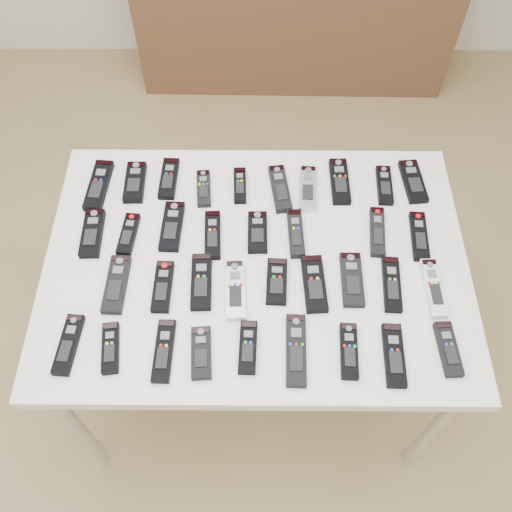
{
  "coord_description": "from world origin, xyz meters",
  "views": [
    {
      "loc": [
        0.04,
        -0.93,
        2.19
      ],
      "look_at": [
        0.04,
        -0.02,
        0.8
      ],
      "focal_mm": 40.0,
      "sensor_mm": 36.0,
      "label": 1
    }
  ],
  "objects_px": {
    "remote_0": "(99,185)",
    "remote_9": "(413,181)",
    "remote_1": "(135,182)",
    "remote_33": "(349,351)",
    "remote_18": "(116,284)",
    "remote_16": "(377,232)",
    "remote_22": "(277,281)",
    "remote_30": "(201,353)",
    "remote_34": "(394,355)",
    "remote_12": "(172,226)",
    "remote_20": "(201,282)",
    "remote_10": "(92,233)",
    "remote_27": "(68,344)",
    "remote_24": "(352,280)",
    "remote_4": "(240,186)",
    "remote_29": "(164,351)",
    "remote_31": "(248,347)",
    "remote_25": "(392,284)",
    "remote_13": "(213,235)",
    "sideboard": "(295,10)",
    "remote_11": "(128,234)",
    "remote_6": "(308,189)",
    "remote_28": "(110,348)",
    "remote_35": "(448,349)",
    "remote_3": "(204,189)",
    "remote_2": "(169,179)",
    "remote_7": "(340,181)",
    "remote_26": "(434,288)",
    "remote_19": "(163,287)",
    "remote_17": "(419,236)",
    "remote_23": "(314,284)",
    "remote_5": "(280,189)",
    "remote_8": "(384,185)",
    "remote_32": "(296,350)",
    "remote_15": "(296,234)"
  },
  "relations": [
    {
      "from": "remote_22",
      "to": "remote_30",
      "type": "relative_size",
      "value": 1.02
    },
    {
      "from": "remote_6",
      "to": "remote_26",
      "type": "height_order",
      "value": "remote_6"
    },
    {
      "from": "remote_18",
      "to": "remote_11",
      "type": "bearing_deg",
      "value": 87.92
    },
    {
      "from": "remote_19",
      "to": "remote_20",
      "type": "xyz_separation_m",
      "value": [
        0.11,
        0.02,
        0.0
      ]
    },
    {
      "from": "remote_31",
      "to": "remote_33",
      "type": "relative_size",
      "value": 0.95
    },
    {
      "from": "remote_17",
      "to": "remote_30",
      "type": "bearing_deg",
      "value": -145.65
    },
    {
      "from": "remote_7",
      "to": "remote_16",
      "type": "height_order",
      "value": "remote_7"
    },
    {
      "from": "remote_25",
      "to": "remote_33",
      "type": "height_order",
      "value": "remote_33"
    },
    {
      "from": "remote_5",
      "to": "remote_29",
      "type": "height_order",
      "value": "remote_5"
    },
    {
      "from": "remote_0",
      "to": "remote_20",
      "type": "xyz_separation_m",
      "value": [
        0.35,
        -0.36,
        0.0
      ]
    },
    {
      "from": "remote_4",
      "to": "remote_8",
      "type": "relative_size",
      "value": 0.9
    },
    {
      "from": "remote_30",
      "to": "remote_13",
      "type": "bearing_deg",
      "value": 84.5
    },
    {
      "from": "remote_1",
      "to": "remote_33",
      "type": "xyz_separation_m",
      "value": [
        0.64,
        -0.58,
        0.0
      ]
    },
    {
      "from": "remote_7",
      "to": "remote_33",
      "type": "bearing_deg",
      "value": -92.4
    },
    {
      "from": "remote_18",
      "to": "remote_6",
      "type": "bearing_deg",
      "value": 34.09
    },
    {
      "from": "remote_10",
      "to": "remote_27",
      "type": "bearing_deg",
      "value": -92.39
    },
    {
      "from": "remote_0",
      "to": "remote_6",
      "type": "bearing_deg",
      "value": 3.06
    },
    {
      "from": "remote_16",
      "to": "remote_33",
      "type": "height_order",
      "value": "remote_33"
    },
    {
      "from": "remote_3",
      "to": "remote_12",
      "type": "distance_m",
      "value": 0.17
    },
    {
      "from": "remote_12",
      "to": "remote_20",
      "type": "xyz_separation_m",
      "value": [
        0.1,
        -0.2,
        0.0
      ]
    },
    {
      "from": "remote_12",
      "to": "remote_29",
      "type": "distance_m",
      "value": 0.41
    },
    {
      "from": "remote_7",
      "to": "remote_20",
      "type": "height_order",
      "value": "same"
    },
    {
      "from": "remote_4",
      "to": "remote_11",
      "type": "bearing_deg",
      "value": -151.64
    },
    {
      "from": "remote_22",
      "to": "remote_34",
      "type": "xyz_separation_m",
      "value": [
        0.31,
        -0.23,
        0.0
      ]
    },
    {
      "from": "remote_26",
      "to": "remote_28",
      "type": "distance_m",
      "value": 0.91
    },
    {
      "from": "remote_0",
      "to": "remote_6",
      "type": "xyz_separation_m",
      "value": [
        0.67,
        -0.01,
        -0.0
      ]
    },
    {
      "from": "remote_17",
      "to": "remote_24",
      "type": "height_order",
      "value": "remote_24"
    },
    {
      "from": "remote_9",
      "to": "remote_13",
      "type": "relative_size",
      "value": 1.02
    },
    {
      "from": "remote_23",
      "to": "remote_31",
      "type": "distance_m",
      "value": 0.27
    },
    {
      "from": "remote_9",
      "to": "remote_31",
      "type": "relative_size",
      "value": 1.15
    },
    {
      "from": "remote_8",
      "to": "remote_30",
      "type": "relative_size",
      "value": 1.04
    },
    {
      "from": "remote_16",
      "to": "remote_31",
      "type": "distance_m",
      "value": 0.54
    },
    {
      "from": "remote_9",
      "to": "remote_18",
      "type": "bearing_deg",
      "value": -161.63
    },
    {
      "from": "remote_28",
      "to": "remote_35",
      "type": "distance_m",
      "value": 0.9
    },
    {
      "from": "remote_6",
      "to": "remote_29",
      "type": "height_order",
      "value": "remote_6"
    },
    {
      "from": "remote_10",
      "to": "remote_20",
      "type": "xyz_separation_m",
      "value": [
        0.34,
        -0.17,
        0.0
      ]
    },
    {
      "from": "remote_32",
      "to": "remote_35",
      "type": "xyz_separation_m",
      "value": [
        0.4,
        0.0,
        0.0
      ]
    },
    {
      "from": "remote_33",
      "to": "remote_12",
      "type": "bearing_deg",
      "value": 143.83
    },
    {
      "from": "sideboard",
      "to": "remote_20",
      "type": "xyz_separation_m",
      "value": [
        -0.35,
        -1.88,
        0.38
      ]
    },
    {
      "from": "remote_0",
      "to": "remote_9",
      "type": "height_order",
      "value": "remote_0"
    },
    {
      "from": "remote_8",
      "to": "remote_15",
      "type": "relative_size",
      "value": 0.9
    },
    {
      "from": "remote_3",
      "to": "remote_2",
      "type": "bearing_deg",
      "value": 156.18
    },
    {
      "from": "remote_11",
      "to": "remote_13",
      "type": "xyz_separation_m",
      "value": [
        0.25,
        -0.0,
        0.0
      ]
    },
    {
      "from": "remote_2",
      "to": "remote_13",
      "type": "distance_m",
      "value": 0.27
    },
    {
      "from": "remote_24",
      "to": "remote_27",
      "type": "height_order",
      "value": "same"
    },
    {
      "from": "remote_12",
      "to": "remote_16",
      "type": "height_order",
      "value": "same"
    },
    {
      "from": "remote_24",
      "to": "remote_4",
      "type": "bearing_deg",
      "value": 133.92
    },
    {
      "from": "sideboard",
      "to": "remote_34",
      "type": "height_order",
      "value": "sideboard"
    },
    {
      "from": "sideboard",
      "to": "remote_7",
      "type": "relative_size",
      "value": 9.14
    },
    {
      "from": "sideboard",
      "to": "remote_25",
      "type": "relative_size",
      "value": 9.28
    }
  ]
}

